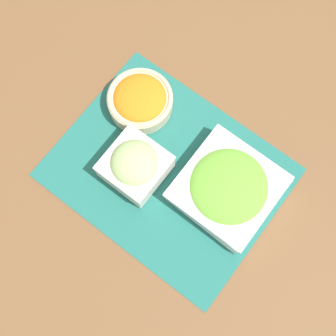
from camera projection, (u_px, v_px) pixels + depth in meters
The scene contains 5 objects.
ground_plane at pixel (168, 172), 1.01m from camera, with size 3.00×3.00×0.00m, color brown.
placemat at pixel (168, 172), 1.01m from camera, with size 0.47×0.37×0.00m.
cucumber_bowl at pixel (135, 165), 0.97m from camera, with size 0.12×0.12×0.09m.
lettuce_bowl at pixel (228, 188), 0.97m from camera, with size 0.20×0.20×0.06m.
carrot_bowl at pixel (140, 100), 1.02m from camera, with size 0.14×0.14×0.06m.
Camera 1 is at (-0.16, 0.21, 0.98)m, focal length 50.00 mm.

